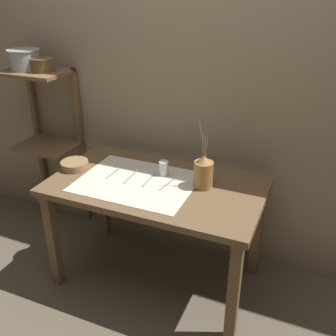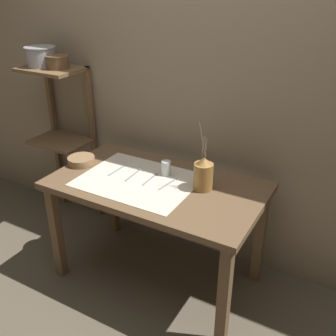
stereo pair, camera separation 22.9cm
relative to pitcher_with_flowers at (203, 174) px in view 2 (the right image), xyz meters
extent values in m
plane|color=brown|center=(-0.27, -0.07, -0.82)|extent=(12.00, 12.00, 0.00)
cube|color=gray|center=(-0.27, 0.40, 0.38)|extent=(7.00, 0.06, 2.40)
cube|color=brown|center=(-0.27, -0.07, -0.11)|extent=(1.30, 0.73, 0.04)
cube|color=brown|center=(-0.86, -0.38, -0.48)|extent=(0.06, 0.06, 0.69)
cube|color=brown|center=(0.31, -0.38, -0.48)|extent=(0.06, 0.06, 0.69)
cube|color=brown|center=(-0.86, 0.23, -0.48)|extent=(0.06, 0.06, 0.69)
cube|color=brown|center=(0.31, 0.23, -0.48)|extent=(0.06, 0.06, 0.69)
cube|color=brown|center=(-1.30, 0.19, 0.43)|extent=(0.44, 0.32, 0.02)
cube|color=brown|center=(-1.30, 0.19, -0.13)|extent=(0.44, 0.32, 0.02)
cube|color=brown|center=(-1.50, 0.34, -0.19)|extent=(0.04, 0.04, 1.26)
cube|color=brown|center=(-1.10, 0.34, -0.19)|extent=(0.04, 0.04, 1.26)
cube|color=beige|center=(-0.39, -0.10, -0.09)|extent=(0.70, 0.54, 0.00)
cylinder|color=olive|center=(0.00, 0.00, -0.01)|extent=(0.11, 0.11, 0.16)
cone|color=olive|center=(0.00, 0.00, 0.09)|extent=(0.09, 0.09, 0.04)
cylinder|color=#847056|center=(-0.01, 0.00, 0.17)|extent=(0.01, 0.02, 0.12)
cylinder|color=#847056|center=(-0.02, 0.00, 0.21)|extent=(0.04, 0.02, 0.21)
cylinder|color=#847056|center=(0.01, -0.01, 0.17)|extent=(0.01, 0.01, 0.13)
cylinder|color=#847056|center=(0.02, -0.02, 0.17)|extent=(0.01, 0.01, 0.12)
cylinder|color=#8E6B47|center=(-0.85, -0.09, -0.07)|extent=(0.18, 0.18, 0.05)
cylinder|color=silver|center=(-0.28, 0.05, -0.05)|extent=(0.06, 0.06, 0.09)
cube|color=#939399|center=(-0.58, -0.06, -0.09)|extent=(0.02, 0.18, 0.00)
cube|color=#939399|center=(-0.45, -0.07, -0.09)|extent=(0.02, 0.18, 0.00)
sphere|color=#939399|center=(-0.45, 0.02, -0.09)|extent=(0.02, 0.02, 0.02)
cube|color=#939399|center=(-0.33, -0.06, -0.09)|extent=(0.01, 0.18, 0.00)
cube|color=#939399|center=(-0.20, -0.06, -0.09)|extent=(0.04, 0.18, 0.00)
cylinder|color=#939399|center=(-1.38, 0.19, 0.51)|extent=(0.21, 0.21, 0.14)
cylinder|color=#939399|center=(-1.38, 0.19, 0.58)|extent=(0.22, 0.22, 0.01)
cylinder|color=brown|center=(-1.23, 0.19, 0.49)|extent=(0.15, 0.15, 0.09)
cylinder|color=brown|center=(-1.23, 0.19, 0.53)|extent=(0.16, 0.16, 0.01)
camera|label=1|loc=(0.60, -1.96, 1.05)|focal=42.00mm
camera|label=2|loc=(0.81, -1.86, 1.05)|focal=42.00mm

